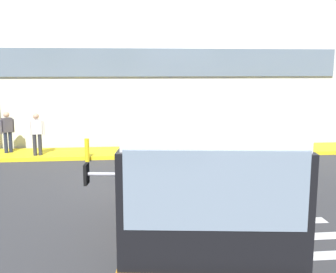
# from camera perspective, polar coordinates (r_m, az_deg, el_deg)

# --- Properties ---
(ground_plane) EXTENTS (80.00, 90.00, 0.02)m
(ground_plane) POSITION_cam_1_polar(r_m,az_deg,el_deg) (12.73, -3.57, -6.90)
(ground_plane) COLOR #353538
(ground_plane) RESTS_ON ground
(bay_paint_stripes) EXTENTS (4.40, 3.96, 0.01)m
(bay_paint_stripes) POSITION_cam_1_polar(r_m,az_deg,el_deg) (9.11, 10.69, -13.75)
(bay_paint_stripes) COLOR silver
(bay_paint_stripes) RESTS_ON ground
(terminal_building) EXTENTS (23.77, 13.80, 6.99)m
(terminal_building) POSITION_cam_1_polar(r_m,az_deg,el_deg) (23.84, -6.57, 9.18)
(terminal_building) COLOR silver
(terminal_building) RESTS_ON ground
(boarding_curb) EXTENTS (25.97, 2.00, 0.15)m
(boarding_curb) POSITION_cam_1_polar(r_m,az_deg,el_deg) (17.37, -4.27, -2.19)
(boarding_curb) COLOR yellow
(boarding_curb) RESTS_ON ground
(bus_main_foreground) EXTENTS (4.40, 11.67, 2.70)m
(bus_main_foreground) POSITION_cam_1_polar(r_m,az_deg,el_deg) (10.74, 3.98, -2.58)
(bus_main_foreground) COLOR black
(bus_main_foreground) RESTS_ON ground
(passenger_near_column) EXTENTS (0.52, 0.50, 1.68)m
(passenger_near_column) POSITION_cam_1_polar(r_m,az_deg,el_deg) (17.98, -21.32, 0.94)
(passenger_near_column) COLOR #1E2338
(passenger_near_column) RESTS_ON boarding_curb
(passenger_by_doorway) EXTENTS (0.58, 0.29, 1.68)m
(passenger_by_doorway) POSITION_cam_1_polar(r_m,az_deg,el_deg) (17.01, -17.64, 0.58)
(passenger_by_doorway) COLOR #2D2D33
(passenger_by_doorway) RESTS_ON boarding_curb
(safety_bollard_yellow) EXTENTS (0.18, 0.18, 0.90)m
(safety_bollard_yellow) POSITION_cam_1_polar(r_m,az_deg,el_deg) (16.18, -11.10, -1.85)
(safety_bollard_yellow) COLOR yellow
(safety_bollard_yellow) RESTS_ON ground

